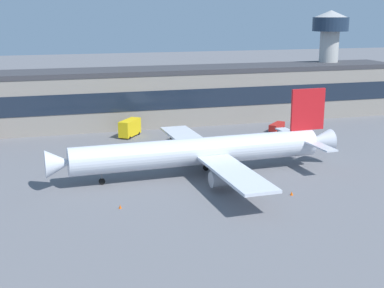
# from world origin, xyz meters

# --- Properties ---
(ground_plane) EXTENTS (600.00, 600.00, 0.00)m
(ground_plane) POSITION_xyz_m (0.00, 0.00, 0.00)
(ground_plane) COLOR slate
(terminal_building) EXTENTS (167.31, 14.90, 14.98)m
(terminal_building) POSITION_xyz_m (0.00, 48.52, 7.51)
(terminal_building) COLOR gray
(terminal_building) RESTS_ON ground_plane
(airliner) EXTENTS (55.65, 47.67, 15.22)m
(airliner) POSITION_xyz_m (12.09, 0.59, 4.53)
(airliner) COLOR silver
(airliner) RESTS_ON ground_plane
(control_tower) EXTENTS (10.54, 10.54, 30.04)m
(control_tower) POSITION_xyz_m (67.24, 51.47, 18.83)
(control_tower) COLOR #B7B7B2
(control_tower) RESTS_ON ground_plane
(belt_loader) EXTENTS (6.00, 5.88, 1.95)m
(belt_loader) POSITION_xyz_m (41.56, 31.03, 1.15)
(belt_loader) COLOR red
(belt_loader) RESTS_ON ground_plane
(catering_truck) EXTENTS (6.37, 7.34, 4.15)m
(catering_truck) POSITION_xyz_m (4.19, 34.98, 2.29)
(catering_truck) COLOR yellow
(catering_truck) RESTS_ON ground_plane
(pushback_tractor) EXTENTS (5.44, 4.32, 1.75)m
(pushback_tractor) POSITION_xyz_m (15.41, 28.59, 1.05)
(pushback_tractor) COLOR black
(pushback_tractor) RESTS_ON ground_plane
(traffic_cone_0) EXTENTS (0.47, 0.47, 0.59)m
(traffic_cone_0) POSITION_xyz_m (-5.43, -12.58, 0.29)
(traffic_cone_0) COLOR #F2590C
(traffic_cone_0) RESTS_ON ground_plane
(traffic_cone_1) EXTENTS (0.53, 0.53, 0.66)m
(traffic_cone_1) POSITION_xyz_m (22.89, -14.50, 0.33)
(traffic_cone_1) COLOR #F2590C
(traffic_cone_1) RESTS_ON ground_plane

